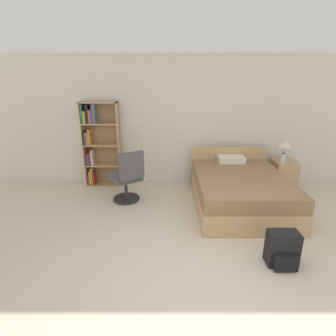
% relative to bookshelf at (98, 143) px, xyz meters
% --- Properties ---
extents(ground_plane, '(14.00, 14.00, 0.00)m').
position_rel_bookshelf_xyz_m(ground_plane, '(1.96, -3.04, -0.90)').
color(ground_plane, beige).
extents(wall_back, '(9.00, 0.06, 2.60)m').
position_rel_bookshelf_xyz_m(wall_back, '(1.96, 0.19, 0.40)').
color(wall_back, silver).
rests_on(wall_back, ground_plane).
extents(bookshelf, '(0.73, 0.27, 1.72)m').
position_rel_bookshelf_xyz_m(bookshelf, '(0.00, 0.00, 0.00)').
color(bookshelf, tan).
rests_on(bookshelf, ground_plane).
extents(bed, '(1.53, 2.00, 0.83)m').
position_rel_bookshelf_xyz_m(bed, '(2.69, -0.95, -0.60)').
color(bed, tan).
rests_on(bed, ground_plane).
extents(office_chair, '(0.70, 0.72, 0.98)m').
position_rel_bookshelf_xyz_m(office_chair, '(0.72, -0.83, -0.44)').
color(office_chair, '#232326').
rests_on(office_chair, ground_plane).
extents(nightstand, '(0.43, 0.48, 0.58)m').
position_rel_bookshelf_xyz_m(nightstand, '(3.79, -0.19, -0.61)').
color(nightstand, tan).
rests_on(nightstand, ground_plane).
extents(table_lamp, '(0.26, 0.26, 0.45)m').
position_rel_bookshelf_xyz_m(table_lamp, '(3.73, -0.21, 0.04)').
color(table_lamp, '#B2B2B7').
rests_on(table_lamp, nightstand).
extents(water_bottle, '(0.08, 0.08, 0.20)m').
position_rel_bookshelf_xyz_m(water_bottle, '(3.68, -0.30, -0.22)').
color(water_bottle, silver).
rests_on(water_bottle, nightstand).
extents(backpack_black, '(0.36, 0.29, 0.43)m').
position_rel_bookshelf_xyz_m(backpack_black, '(2.81, -2.55, -0.69)').
color(backpack_black, black).
rests_on(backpack_black, ground_plane).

